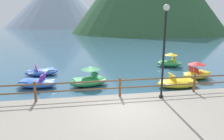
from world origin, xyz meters
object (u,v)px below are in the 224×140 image
object	(u,v)px
pedal_boat_4	(197,73)
pedal_boat_6	(89,79)
pedal_boat_0	(169,62)
pedal_boat_3	(178,83)
lamp_post	(164,44)
pedal_boat_2	(42,72)
pedal_boat_1	(37,83)

from	to	relation	value
pedal_boat_4	pedal_boat_6	xyz separation A→B (m)	(-7.72, -0.41, -0.00)
pedal_boat_0	pedal_boat_6	distance (m)	8.68
pedal_boat_4	pedal_boat_3	bearing A→B (deg)	-144.51
lamp_post	pedal_boat_6	bearing A→B (deg)	131.30
pedal_boat_3	pedal_boat_6	bearing A→B (deg)	167.37
pedal_boat_2	pedal_boat_3	xyz separation A→B (m)	(8.84, -4.41, 0.01)
lamp_post	pedal_boat_2	xyz separation A→B (m)	(-6.66, 6.90, -2.73)
pedal_boat_0	pedal_boat_1	distance (m)	11.48
pedal_boat_6	pedal_boat_0	bearing A→B (deg)	30.40
pedal_boat_0	pedal_boat_6	xyz separation A→B (m)	(-7.49, -4.39, -0.01)
lamp_post	pedal_boat_6	xyz separation A→B (m)	(-3.26, 3.71, -2.57)
pedal_boat_1	pedal_boat_0	bearing A→B (deg)	21.13
pedal_boat_1	pedal_boat_3	xyz separation A→B (m)	(8.66, -1.47, -0.00)
pedal_boat_1	pedal_boat_6	size ratio (longest dim) A/B	0.99
lamp_post	pedal_boat_2	world-z (taller)	lamp_post
pedal_boat_6	pedal_boat_3	bearing A→B (deg)	-12.63
pedal_boat_1	pedal_boat_4	xyz separation A→B (m)	(10.94, 0.16, 0.15)
pedal_boat_0	lamp_post	bearing A→B (deg)	-117.59
lamp_post	pedal_boat_1	bearing A→B (deg)	148.56
pedal_boat_6	pedal_boat_1	bearing A→B (deg)	175.49
pedal_boat_1	pedal_boat_4	bearing A→B (deg)	0.82
lamp_post	pedal_boat_1	xyz separation A→B (m)	(-6.48, 3.96, -2.72)
pedal_boat_0	pedal_boat_6	size ratio (longest dim) A/B	0.88
pedal_boat_0	pedal_boat_6	bearing A→B (deg)	-149.60
lamp_post	pedal_boat_4	distance (m)	6.59
pedal_boat_1	pedal_boat_4	size ratio (longest dim) A/B	1.11
pedal_boat_6	lamp_post	bearing A→B (deg)	-48.70
pedal_boat_1	pedal_boat_3	world-z (taller)	pedal_boat_1
lamp_post	pedal_boat_1	size ratio (longest dim) A/B	1.59
pedal_boat_2	pedal_boat_3	world-z (taller)	pedal_boat_3
pedal_boat_3	pedal_boat_6	size ratio (longest dim) A/B	0.95
pedal_boat_4	pedal_boat_6	size ratio (longest dim) A/B	0.89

